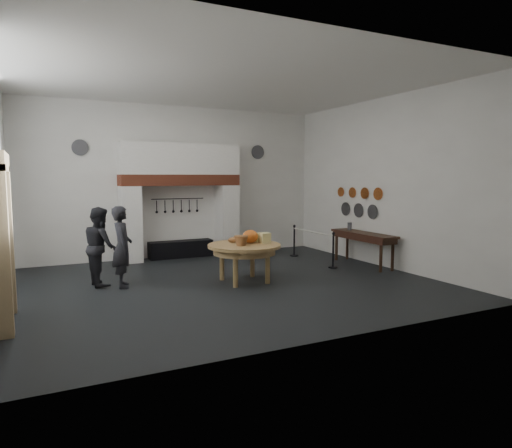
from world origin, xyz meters
name	(u,v)px	position (x,y,z in m)	size (l,w,h in m)	color
floor	(229,283)	(0.00, 0.00, 0.00)	(9.00, 8.00, 0.02)	black
ceiling	(228,80)	(0.00, 0.00, 4.50)	(9.00, 8.00, 0.02)	silver
wall_back	(177,182)	(0.00, 4.00, 2.25)	(9.00, 0.02, 4.50)	white
wall_front	(336,188)	(0.00, -4.00, 2.25)	(9.00, 0.02, 4.50)	white
wall_right	(385,183)	(4.50, 0.00, 2.25)	(0.02, 8.00, 4.50)	white
chimney_pier_left	(130,224)	(-1.48, 3.65, 1.07)	(0.55, 0.70, 2.15)	silver
chimney_pier_right	(227,220)	(1.48, 3.65, 1.07)	(0.55, 0.70, 2.15)	silver
hearth_brick_band	(180,180)	(0.00, 3.65, 2.31)	(3.50, 0.72, 0.32)	#9E442B
chimney_hood	(180,159)	(0.00, 3.65, 2.92)	(3.50, 0.70, 0.90)	silver
iron_range	(181,249)	(0.00, 3.72, 0.25)	(1.90, 0.45, 0.50)	black
utensil_rail	(178,199)	(0.00, 3.92, 1.75)	(0.02, 0.02, 1.60)	black
door_jamb_near	(2,252)	(-4.38, -1.70, 1.30)	(0.22, 0.30, 2.60)	tan
door_jamb_far	(6,240)	(-4.38, -0.30, 1.30)	(0.22, 0.30, 2.60)	tan
wall_plaque	(4,218)	(-4.45, 0.80, 1.60)	(0.05, 0.34, 0.44)	gold
work_table	(244,246)	(0.38, -0.03, 0.84)	(1.67, 1.67, 0.07)	#A5844E
pumpkin	(250,236)	(0.58, 0.07, 1.03)	(0.36, 0.36, 0.31)	#CC631C
cheese_block_big	(265,238)	(0.88, -0.08, 0.99)	(0.22, 0.22, 0.24)	#DDD284
cheese_block_small	(258,237)	(0.86, 0.22, 0.97)	(0.18, 0.18, 0.20)	#F9F195
wicker_basket	(241,241)	(0.23, -0.18, 0.98)	(0.32, 0.32, 0.22)	brown
bread_loaf	(234,240)	(0.28, 0.32, 0.94)	(0.31, 0.18, 0.13)	#9F6A38
visitor_near	(122,247)	(-2.22, 0.72, 0.89)	(0.65, 0.43, 1.78)	black
visitor_far	(100,246)	(-2.62, 1.12, 0.88)	(0.85, 0.66, 1.75)	black
side_table	(363,234)	(4.10, 0.33, 0.87)	(0.55, 2.20, 0.06)	#341B13
pewter_jug	(350,226)	(4.10, 0.93, 1.01)	(0.12, 0.12, 0.22)	#46454A
copper_pan_a	(378,194)	(4.46, 0.20, 1.95)	(0.34, 0.34, 0.03)	#C6662D
copper_pan_b	(365,193)	(4.46, 0.75, 1.95)	(0.32, 0.32, 0.03)	#C6662D
copper_pan_c	(352,193)	(4.46, 1.30, 1.95)	(0.30, 0.30, 0.03)	#C6662D
copper_pan_d	(341,192)	(4.46, 1.85, 1.95)	(0.28, 0.28, 0.03)	#C6662D
pewter_plate_left	(373,212)	(4.46, 0.40, 1.45)	(0.40, 0.40, 0.03)	#4C4C51
pewter_plate_mid	(359,210)	(4.46, 1.00, 1.45)	(0.40, 0.40, 0.03)	#4C4C51
pewter_plate_right	(346,209)	(4.46, 1.60, 1.45)	(0.40, 0.40, 0.03)	#4C4C51
pewter_plate_back_left	(80,148)	(-2.70, 3.96, 3.20)	(0.44, 0.44, 0.03)	#4C4C51
pewter_plate_back_right	(258,152)	(2.70, 3.96, 3.20)	(0.44, 0.44, 0.03)	#4C4C51
barrier_post_near	(333,251)	(3.16, 0.40, 0.45)	(0.05, 0.05, 0.90)	black
barrier_post_far	(294,241)	(3.16, 2.40, 0.45)	(0.05, 0.05, 0.90)	black
barrier_rope	(313,232)	(3.16, 1.40, 0.85)	(0.04, 0.04, 2.00)	silver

